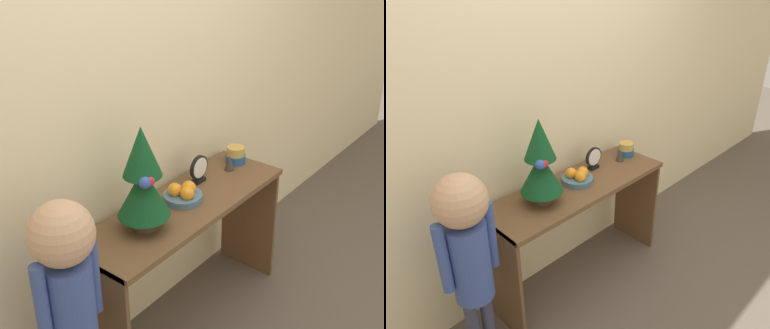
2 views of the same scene
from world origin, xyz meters
TOP-DOWN VIEW (x-y plane):
  - ground_plane at (0.00, 0.00)m, footprint 12.00×12.00m
  - back_wall at (0.00, 0.45)m, footprint 7.00×0.05m
  - console_table at (0.00, 0.20)m, footprint 1.25×0.41m
  - mini_tree at (-0.30, 0.20)m, footprint 0.24×0.24m
  - fruit_bowl at (0.01, 0.23)m, footprint 0.20×0.20m
  - singing_bowl at (0.54, 0.26)m, footprint 0.11×0.11m
  - desk_clock at (0.22, 0.28)m, footprint 0.13×0.04m
  - figurine at (0.44, 0.23)m, footprint 0.06×0.06m
  - child_figure at (-0.83, 0.11)m, footprint 0.30×0.25m

SIDE VIEW (x-z plane):
  - ground_plane at x=0.00m, z-range 0.00..0.00m
  - console_table at x=0.00m, z-range 0.21..0.95m
  - fruit_bowl at x=0.01m, z-range 0.73..0.83m
  - child_figure at x=-0.83m, z-range 0.21..1.37m
  - figurine at x=0.44m, z-range 0.74..0.83m
  - singing_bowl at x=0.54m, z-range 0.74..0.84m
  - desk_clock at x=0.22m, z-range 0.74..0.90m
  - mini_tree at x=-0.30m, z-range 0.74..1.25m
  - back_wall at x=0.00m, z-range 0.00..2.50m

